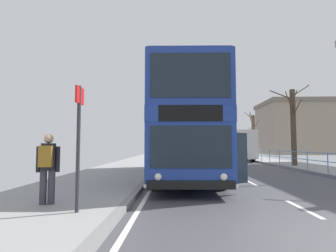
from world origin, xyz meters
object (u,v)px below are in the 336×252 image
Objects in this scene: pedestrian_with_backpack at (48,163)px; bare_tree_far_01 at (253,136)px; double_decker_bus_main at (183,129)px; background_bus_far_lane at (234,145)px; background_building_01 at (294,128)px; bus_stop_sign_near at (79,134)px; bare_tree_far_00 at (293,124)px.

pedestrian_with_backpack is 28.75m from bare_tree_far_01.
background_bus_far_lane is (5.79, 16.66, -0.69)m from double_decker_bus_main.
bare_tree_far_01 is at bearing -123.66° from background_building_01.
bus_stop_sign_near is 0.23× the size of background_building_01.
background_bus_far_lane is at bearing 102.54° from bare_tree_far_00.
background_building_01 is at bearing 62.82° from bus_stop_sign_near.
background_building_01 is (12.31, 18.49, 2.06)m from bare_tree_far_01.
background_building_01 reaches higher than background_bus_far_lane.
background_building_01 is (15.12, 21.31, 3.13)m from background_bus_far_lane.
double_decker_bus_main is 6.71× the size of pedestrian_with_backpack.
bare_tree_far_01 is 22.31m from background_building_01.
double_decker_bus_main is at bearing -139.33° from bare_tree_far_00.
bare_tree_far_00 is (10.33, 14.19, 1.26)m from bus_stop_sign_near.
double_decker_bus_main is at bearing -118.84° from background_building_01.
bare_tree_far_00 is at bearing 40.67° from double_decker_bus_main.
background_bus_far_lane is 5.77× the size of pedestrian_with_backpack.
bus_stop_sign_near reaches higher than pedestrian_with_backpack.
background_building_01 is at bearing 61.16° from double_decker_bus_main.
bare_tree_far_01 reaches higher than background_bus_far_lane.
double_decker_bus_main reaches higher than pedestrian_with_backpack.
bare_tree_far_01 is 0.46× the size of background_building_01.
bus_stop_sign_near is at bearing -107.81° from double_decker_bus_main.
bare_tree_far_00 reaches higher than background_bus_far_lane.
double_decker_bus_main is 0.97× the size of background_building_01.
background_bus_far_lane is 3.60× the size of bus_stop_sign_near.
bus_stop_sign_near is (0.98, -0.72, 0.67)m from pedestrian_with_backpack.
background_bus_far_lane reaches higher than bus_stop_sign_near.
pedestrian_with_backpack is at bearing -118.54° from background_building_01.
double_decker_bus_main is 7.73m from bus_stop_sign_near.
pedestrian_with_backpack is at bearing -114.58° from bare_tree_far_01.
background_bus_far_lane is at bearing -125.36° from background_building_01.
bare_tree_far_00 is at bearing 53.94° from bus_stop_sign_near.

